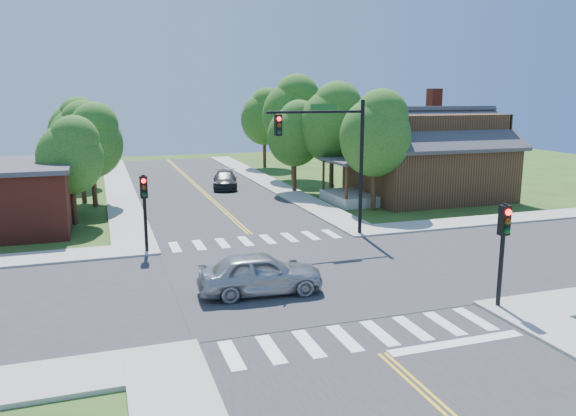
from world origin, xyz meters
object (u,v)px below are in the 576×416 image
object	(u,v)px
house_ne	(427,153)
signal_pole_se	(504,236)
signal_pole_nw	(144,199)
car_silver	(260,274)
signal_mast_ne	(332,146)
car_dgrey	(225,180)

from	to	relation	value
house_ne	signal_pole_se	bearing A→B (deg)	-115.58
signal_pole_nw	car_silver	size ratio (longest dim) A/B	0.78
signal_mast_ne	house_ne	xyz separation A→B (m)	(11.19, 8.65, -1.52)
signal_pole_nw	house_ne	xyz separation A→B (m)	(20.71, 8.66, 0.67)
signal_mast_ne	signal_pole_se	size ratio (longest dim) A/B	1.89
house_ne	car_dgrey	world-z (taller)	house_ne
signal_pole_nw	house_ne	world-z (taller)	house_ne
signal_mast_ne	signal_pole_nw	bearing A→B (deg)	-179.93
car_dgrey	house_ne	bearing A→B (deg)	-21.27
signal_pole_se	car_dgrey	bearing A→B (deg)	97.21
signal_pole_nw	car_silver	world-z (taller)	signal_pole_nw
car_silver	signal_pole_nw	bearing A→B (deg)	31.38
signal_pole_se	car_silver	world-z (taller)	signal_pole_se
signal_pole_se	house_ne	distance (m)	22.03
signal_pole_se	house_ne	size ratio (longest dim) A/B	0.29
signal_pole_se	house_ne	xyz separation A→B (m)	(9.51, 19.86, 0.67)
signal_mast_ne	car_dgrey	world-z (taller)	signal_mast_ne
signal_pole_se	signal_pole_nw	size ratio (longest dim) A/B	1.00
signal_pole_nw	car_dgrey	world-z (taller)	signal_pole_nw
house_ne	car_silver	bearing A→B (deg)	-137.39
signal_mast_ne	car_silver	world-z (taller)	signal_mast_ne
signal_mast_ne	car_dgrey	bearing A→B (deg)	96.33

